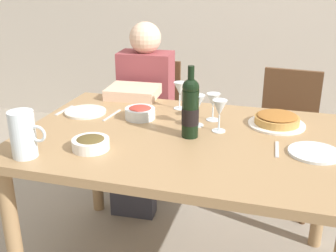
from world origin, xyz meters
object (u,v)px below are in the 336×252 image
Objects in this scene: dining_table at (184,154)px; salad_bowl at (140,112)px; water_pitcher at (24,137)px; dinner_plate_right_setting at (86,112)px; chair_left at (152,116)px; wine_bottle at (190,108)px; baked_tart at (277,120)px; dinner_plate_left_setting at (315,153)px; olive_bowl at (91,143)px; wine_glass_right_diner at (213,101)px; diner_left at (142,111)px; wine_glass_spare at (220,109)px; chair_right at (286,130)px; wine_glass_centre at (180,90)px; wine_glass_left_diner at (198,104)px.

dining_table is 9.84× the size of salad_bowl.
dinner_plate_right_setting is at bearing 90.84° from water_pitcher.
dining_table is 1.02m from chair_left.
dining_table is 4.59× the size of wine_bottle.
chair_left is at bearing 143.04° from baked_tart.
dining_table is at bearing 172.32° from wine_bottle.
baked_tart is 0.34m from dinner_plate_left_setting.
olive_bowl is 0.65m from wine_glass_right_diner.
diner_left is at bearing 83.25° from water_pitcher.
diner_left is at bearing 136.26° from wine_glass_spare.
wine_glass_right_diner is 0.16× the size of chair_right.
water_pitcher is 0.71× the size of baked_tart.
wine_bottle is at bearing -104.17° from wine_glass_right_diner.
dinner_plate_right_setting is at bearing 71.87° from diner_left.
dining_table is 0.79m from diner_left.
baked_tart is (0.40, 0.25, 0.12)m from dining_table.
diner_left reaches higher than wine_glass_centre.
olive_bowl is 0.18× the size of chair_right.
wine_glass_centre is at bearing 59.18° from water_pitcher.
wine_glass_spare is at bearing 132.91° from diner_left.
wine_glass_left_diner is 1.04× the size of wine_glass_centre.
olive_bowl is 1.14× the size of wine_glass_right_diner.
dinner_plate_left_setting is 0.99× the size of dinner_plate_right_setting.
chair_right is at bearing 63.96° from wine_bottle.
wine_glass_spare is at bearing -68.55° from wine_glass_right_diner.
wine_glass_spare is 0.46m from dinner_plate_left_setting.
wine_glass_left_diner reaches higher than chair_left.
salad_bowl reaches higher than dinner_plate_right_setting.
wine_glass_centre is at bearing 52.87° from salad_bowl.
dinner_plate_right_setting is 0.79m from chair_left.
wine_glass_left_diner is 0.74m from diner_left.
water_pitcher is at bearing -89.16° from dinner_plate_right_setting.
diner_left is (-0.47, 0.51, -0.25)m from wine_glass_left_diner.
water_pitcher reaches higher than wine_glass_spare.
chair_left is (-1.02, 0.93, -0.27)m from dinner_plate_left_setting.
wine_glass_centre is 0.51m from dinner_plate_right_setting.
diner_left reaches higher than wine_glass_left_diner.
dinner_plate_left_setting is (0.56, -0.04, 0.10)m from dining_table.
chair_right reaches higher than baked_tart.
olive_bowl is at bearing 92.17° from chair_left.
wine_glass_spare reaches higher than dinner_plate_left_setting.
chair_left is (-0.48, 0.75, -0.37)m from wine_glass_left_diner.
water_pitcher is at bearing -148.19° from olive_bowl.
chair_right is (0.91, -0.01, 0.00)m from chair_left.
diner_left reaches higher than chair_right.
wine_glass_centre reaches higher than dining_table.
wine_glass_right_diner reaches higher than baked_tart.
diner_left is (-0.58, 0.56, -0.25)m from wine_glass_spare.
dinner_plate_right_setting is 0.19× the size of diner_left.
baked_tart is 1.85× the size of wine_glass_centre.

